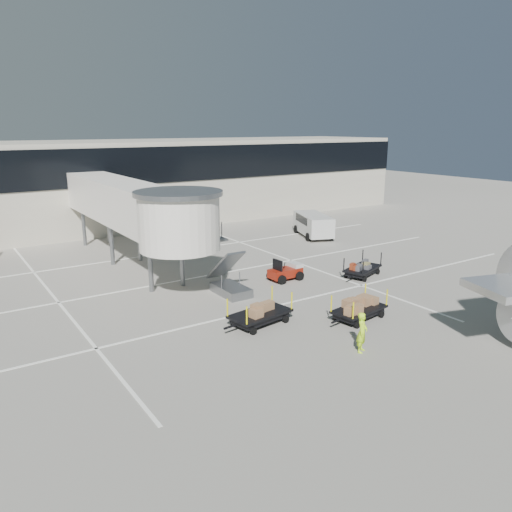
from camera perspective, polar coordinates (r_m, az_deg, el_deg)
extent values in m
plane|color=#ACA69A|center=(25.69, 5.61, -6.82)|extent=(140.00, 140.00, 0.00)
cube|color=white|center=(27.16, 2.94, -5.54)|extent=(40.00, 0.15, 0.02)
cube|color=white|center=(32.75, -4.37, -2.01)|extent=(40.00, 0.15, 0.02)
cube|color=white|center=(38.80, -9.44, 0.47)|extent=(40.00, 0.15, 0.02)
cube|color=white|center=(36.71, 3.05, -0.16)|extent=(0.15, 30.00, 0.02)
cube|color=white|center=(30.39, -22.05, -4.41)|extent=(0.15, 30.00, 0.02)
cube|color=beige|center=(51.06, -16.22, 8.02)|extent=(64.00, 12.00, 8.00)
cube|color=black|center=(45.17, -14.01, 9.93)|extent=(64.00, 0.12, 3.20)
cube|color=white|center=(35.64, -14.95, 5.96)|extent=(3.00, 18.00, 2.80)
cylinder|color=white|center=(27.37, -8.76, 3.79)|extent=(4.40, 4.40, 3.00)
cylinder|color=gray|center=(27.12, -8.89, 7.11)|extent=(4.80, 4.80, 0.25)
cylinder|color=gray|center=(29.43, -11.97, -1.30)|extent=(0.28, 0.28, 2.90)
cylinder|color=gray|center=(30.19, -8.45, -0.74)|extent=(0.28, 0.28, 2.90)
cylinder|color=gray|center=(35.85, -16.16, 1.29)|extent=(0.28, 0.28, 2.90)
cylinder|color=gray|center=(36.48, -13.18, 1.70)|extent=(0.28, 0.28, 2.90)
cylinder|color=gray|center=(42.46, -19.07, 3.07)|extent=(0.28, 0.28, 2.90)
cylinder|color=gray|center=(42.98, -16.50, 3.41)|extent=(0.28, 0.28, 2.90)
cube|color=gray|center=(28.70, -2.89, -3.91)|extent=(1.40, 2.60, 0.50)
cube|color=gray|center=(28.80, -3.53, -1.04)|extent=(1.20, 2.60, 2.06)
cube|color=gray|center=(29.68, -4.93, 1.89)|extent=(1.40, 1.20, 0.12)
cube|color=maroon|center=(31.26, 3.36, -1.90)|extent=(2.14, 1.07, 0.53)
cube|color=silver|center=(31.64, 4.49, -1.06)|extent=(0.64, 0.98, 0.31)
cube|color=black|center=(30.75, 2.48, -1.15)|extent=(0.13, 0.88, 0.79)
cylinder|color=black|center=(30.47, 2.99, -2.74)|extent=(0.57, 0.24, 0.56)
cylinder|color=black|center=(31.34, 1.70, -2.23)|extent=(0.57, 0.24, 0.56)
cylinder|color=black|center=(31.33, 5.01, -2.29)|extent=(0.57, 0.24, 0.56)
cylinder|color=black|center=(32.17, 3.70, -1.81)|extent=(0.57, 0.24, 0.56)
cube|color=black|center=(32.71, 12.07, -1.38)|extent=(3.19, 2.33, 0.11)
cube|color=black|center=(32.75, 12.06, -1.67)|extent=(2.85, 2.03, 0.24)
cube|color=black|center=(31.20, 10.69, -2.37)|extent=(0.66, 0.30, 0.08)
cylinder|color=black|center=(31.67, 12.34, -2.61)|extent=(0.35, 0.24, 0.33)
cylinder|color=black|center=(32.19, 10.24, -2.22)|extent=(0.35, 0.24, 0.33)
cylinder|color=black|center=(33.45, 13.77, -1.77)|extent=(0.35, 0.24, 0.33)
cylinder|color=black|center=(33.94, 11.76, -1.42)|extent=(0.35, 0.24, 0.33)
cylinder|color=black|center=(31.12, 12.13, -1.38)|extent=(0.07, 0.07, 0.86)
cylinder|color=black|center=(31.65, 10.01, -1.01)|extent=(0.07, 0.07, 0.86)
cylinder|color=black|center=(33.58, 14.10, -0.32)|extent=(0.07, 0.07, 0.86)
cylinder|color=black|center=(34.07, 12.10, 0.01)|extent=(0.07, 0.07, 0.86)
cube|color=maroon|center=(32.06, 11.19, -1.17)|extent=(0.52, 0.43, 0.41)
cube|color=olive|center=(33.28, 12.76, -0.78)|extent=(0.54, 0.49, 0.29)
cube|color=maroon|center=(33.14, 11.61, -0.81)|extent=(0.52, 0.39, 0.26)
cube|color=#4A4A4F|center=(32.93, 12.44, -0.84)|extent=(0.58, 0.47, 0.39)
cube|color=olive|center=(32.84, 13.15, -1.00)|extent=(0.56, 0.50, 0.31)
cube|color=#4A4A4F|center=(32.01, 10.95, -1.30)|extent=(0.50, 0.38, 0.29)
cube|color=maroon|center=(32.40, 11.63, -1.10)|extent=(0.42, 0.35, 0.34)
cube|color=maroon|center=(32.75, 11.48, -0.91)|extent=(0.56, 0.41, 0.34)
cube|color=black|center=(25.49, 11.70, -5.96)|extent=(3.10, 1.89, 0.12)
cube|color=black|center=(25.55, 11.68, -6.33)|extent=(2.78, 1.63, 0.24)
cube|color=black|center=(24.19, 9.16, -7.35)|extent=(0.68, 0.18, 0.08)
cylinder|color=black|center=(24.49, 11.49, -7.74)|extent=(0.35, 0.18, 0.33)
cylinder|color=black|center=(25.22, 9.08, -6.96)|extent=(0.35, 0.18, 0.33)
cylinder|color=black|center=(26.07, 14.16, -6.50)|extent=(0.35, 0.18, 0.33)
cylinder|color=black|center=(26.75, 11.82, -5.81)|extent=(0.35, 0.18, 0.33)
cylinder|color=yellow|center=(23.91, 11.04, -6.21)|extent=(0.07, 0.07, 0.87)
cylinder|color=yellow|center=(24.66, 8.60, -5.45)|extent=(0.07, 0.07, 0.87)
cylinder|color=yellow|center=(26.10, 14.73, -4.64)|extent=(0.07, 0.07, 0.87)
cylinder|color=yellow|center=(26.78, 12.38, -4.00)|extent=(0.07, 0.07, 0.87)
cube|color=#A4764F|center=(25.92, 12.22, -5.01)|extent=(0.54, 0.54, 0.42)
cube|color=#A4764F|center=(24.79, 11.85, -5.96)|extent=(0.54, 0.54, 0.37)
cube|color=#A4764F|center=(24.60, 11.35, -6.12)|extent=(0.62, 0.46, 0.35)
cube|color=#A4764F|center=(25.43, 10.87, -5.36)|extent=(0.55, 0.51, 0.39)
cube|color=#A4764F|center=(25.20, 10.52, -5.56)|extent=(0.57, 0.43, 0.37)
cube|color=#A4764F|center=(25.58, 13.04, -5.33)|extent=(0.56, 0.47, 0.42)
cube|color=#A4764F|center=(25.00, 12.00, -5.82)|extent=(0.51, 0.44, 0.36)
cube|color=#A4764F|center=(25.87, 12.31, -5.01)|extent=(0.59, 0.49, 0.46)
cube|color=#A4764F|center=(26.04, 12.79, -4.93)|extent=(0.51, 0.41, 0.44)
cube|color=black|center=(24.32, 0.48, -6.59)|extent=(3.28, 1.99, 0.12)
cube|color=black|center=(24.39, 0.48, -6.99)|extent=(2.94, 1.72, 0.26)
cube|color=black|center=(23.22, -2.99, -8.08)|extent=(0.72, 0.19, 0.08)
cylinder|color=black|center=(23.32, -0.31, -8.58)|extent=(0.37, 0.20, 0.35)
cylinder|color=black|center=(24.29, -2.52, -7.62)|extent=(0.37, 0.20, 0.35)
cylinder|color=black|center=(24.71, 3.42, -7.24)|extent=(0.37, 0.20, 0.35)
cylinder|color=black|center=(25.62, 1.19, -6.40)|extent=(0.37, 0.20, 0.35)
cylinder|color=yellow|center=(22.75, -1.06, -6.88)|extent=(0.07, 0.07, 0.92)
cylinder|color=yellow|center=(23.74, -3.29, -5.96)|extent=(0.07, 0.07, 0.92)
cylinder|color=yellow|center=(24.68, 4.10, -5.16)|extent=(0.07, 0.07, 0.92)
cylinder|color=yellow|center=(25.59, 1.85, -4.40)|extent=(0.07, 0.07, 0.92)
cube|color=#A4764F|center=(24.61, 2.33, -5.54)|extent=(0.49, 0.52, 0.52)
cube|color=#A4764F|center=(24.29, -0.66, -5.75)|extent=(0.57, 0.61, 0.56)
cube|color=#A4764F|center=(24.91, 1.41, -5.30)|extent=(0.67, 0.58, 0.51)
cube|color=#A4764F|center=(23.78, -1.00, -6.26)|extent=(0.65, 0.51, 0.53)
imported|color=#C0FF1A|center=(21.87, 12.03, -8.52)|extent=(0.77, 0.69, 1.77)
cube|color=silver|center=(43.76, 6.57, 3.66)|extent=(3.74, 5.49, 1.64)
cube|color=silver|center=(45.94, 5.62, 3.80)|extent=(2.04, 1.24, 0.95)
cube|color=black|center=(43.88, 6.49, 4.25)|extent=(3.08, 3.71, 0.66)
cylinder|color=black|center=(42.02, 6.00, 2.17)|extent=(0.49, 0.76, 0.72)
cylinder|color=black|center=(42.70, 8.56, 2.29)|extent=(0.49, 0.76, 0.72)
cylinder|color=black|center=(45.17, 4.62, 3.08)|extent=(0.49, 0.76, 0.72)
cylinder|color=black|center=(45.80, 7.03, 3.18)|extent=(0.49, 0.76, 0.72)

